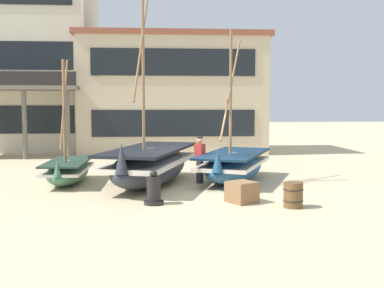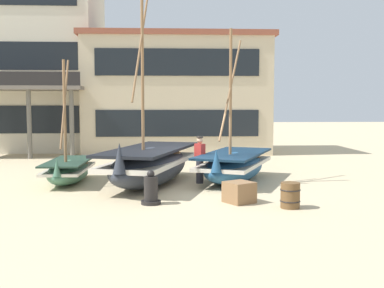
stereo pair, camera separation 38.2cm
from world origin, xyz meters
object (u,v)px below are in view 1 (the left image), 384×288
fishing_boat_centre_large (150,164)px  harbor_building_main (172,94)px  fishing_boat_near_left (234,165)px  cargo_crate (242,192)px  fisherman_by_hull (200,160)px  wooden_barrel (293,195)px  capstan_winch (154,191)px  fishing_boat_far_right (68,170)px  harbor_building_annex (31,62)px

fishing_boat_centre_large → harbor_building_main: size_ratio=0.68×
fishing_boat_near_left → cargo_crate: (-0.37, -3.69, -0.29)m
fisherman_by_hull → wooden_barrel: fisherman_by_hull is taller
capstan_winch → cargo_crate: (2.52, 0.07, -0.09)m
fishing_boat_centre_large → wooden_barrel: (3.94, -3.86, -0.38)m
fishing_boat_centre_large → fisherman_by_hull: fishing_boat_centre_large is taller
fishing_boat_far_right → wooden_barrel: bearing=-32.7°
wooden_barrel → harbor_building_annex: 22.07m
fishing_boat_near_left → fishing_boat_far_right: 5.96m
fishing_boat_near_left → fishing_boat_far_right: fishing_boat_near_left is taller
fisherman_by_hull → harbor_building_main: (-0.61, 11.64, 2.61)m
harbor_building_annex → fishing_boat_near_left: bearing=-51.8°
wooden_barrel → fishing_boat_far_right: bearing=147.3°
fishing_boat_far_right → wooden_barrel: fishing_boat_far_right is taller
capstan_winch → fishing_boat_far_right: bearing=129.6°
fishing_boat_far_right → fishing_boat_centre_large: bearing=-10.5°
fishing_boat_near_left → cargo_crate: fishing_boat_near_left is taller
fishing_boat_near_left → fishing_boat_centre_large: (-3.03, -0.60, 0.13)m
wooden_barrel → harbor_building_main: bearing=100.0°
fisherman_by_hull → fishing_boat_centre_large: bearing=-171.3°
wooden_barrel → harbor_building_main: harbor_building_main is taller
fishing_boat_centre_large → capstan_winch: size_ratio=7.67×
fisherman_by_hull → harbor_building_annex: 17.45m
fishing_boat_near_left → harbor_building_main: bearing=99.5°
fishing_boat_centre_large → fishing_boat_far_right: (-2.92, 0.54, -0.26)m
fishing_boat_near_left → fisherman_by_hull: (-1.28, -0.33, 0.24)m
fishing_boat_centre_large → capstan_winch: (0.15, -3.16, -0.34)m
fishing_boat_centre_large → cargo_crate: bearing=-49.2°
fisherman_by_hull → fishing_boat_near_left: bearing=14.6°
fishing_boat_far_right → fisherman_by_hull: bearing=-3.3°
fishing_boat_far_right → fisherman_by_hull: size_ratio=2.61×
cargo_crate → harbor_building_main: bearing=95.8°
wooden_barrel → cargo_crate: size_ratio=0.97×
fishing_boat_centre_large → fishing_boat_far_right: 2.99m
wooden_barrel → cargo_crate: wooden_barrel is taller
wooden_barrel → harbor_building_annex: size_ratio=0.06×
fisherman_by_hull → capstan_winch: fisherman_by_hull is taller
wooden_barrel → cargo_crate: bearing=148.8°
fishing_boat_far_right → cargo_crate: size_ratio=6.08×
fishing_boat_far_right → harbor_building_main: size_ratio=0.40×
harbor_building_main → wooden_barrel: bearing=-80.0°
capstan_winch → harbor_building_annex: (-7.80, 17.36, 5.12)m
cargo_crate → harbor_building_annex: 20.80m
fishing_boat_near_left → harbor_building_annex: size_ratio=0.49×
fisherman_by_hull → capstan_winch: size_ratio=1.75×
fisherman_by_hull → capstan_winch: 3.82m
fisherman_by_hull → cargo_crate: (0.91, -3.36, -0.53)m
fishing_boat_near_left → capstan_winch: (-2.89, -3.76, -0.21)m
fishing_boat_centre_large → cargo_crate: size_ratio=10.24×
cargo_crate → harbor_building_annex: (-10.32, 17.29, 5.21)m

